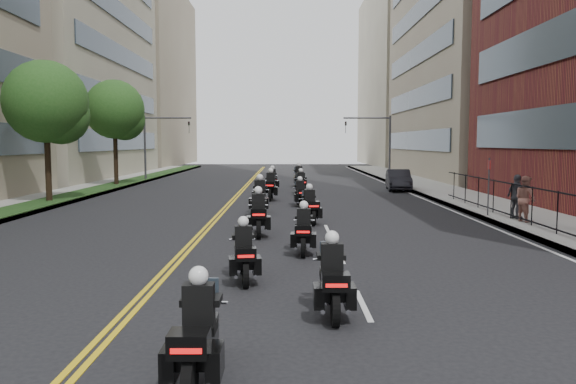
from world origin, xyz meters
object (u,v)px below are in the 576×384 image
(motorcycle_3, at_px, (304,233))
(motorcycle_4, at_px, (258,216))
(pedestrian_b, at_px, (525,199))
(motorcycle_7, at_px, (300,194))
(motorcycle_8, at_px, (271,187))
(motorcycle_1, at_px, (332,282))
(parked_sedan, at_px, (398,180))
(motorcycle_0, at_px, (198,339))
(motorcycle_10, at_px, (273,181))
(motorcycle_5, at_px, (310,208))
(motorcycle_6, at_px, (260,198))
(motorcycle_9, at_px, (301,184))
(motorcycle_2, at_px, (244,256))
(pedestrian_c, at_px, (517,197))
(motorcycle_11, at_px, (299,178))

(motorcycle_3, xyz_separation_m, motorcycle_4, (-1.52, 3.20, 0.07))
(motorcycle_3, xyz_separation_m, pedestrian_b, (9.05, 5.69, 0.45))
(motorcycle_7, relative_size, motorcycle_8, 0.84)
(motorcycle_1, height_order, parked_sedan, motorcycle_1)
(motorcycle_0, relative_size, motorcycle_10, 0.93)
(motorcycle_5, bearing_deg, motorcycle_6, 118.80)
(motorcycle_3, height_order, motorcycle_9, motorcycle_9)
(motorcycle_8, height_order, pedestrian_b, pedestrian_b)
(motorcycle_4, distance_m, motorcycle_9, 16.06)
(motorcycle_4, bearing_deg, pedestrian_b, 9.86)
(motorcycle_4, relative_size, motorcycle_7, 1.13)
(motorcycle_6, xyz_separation_m, motorcycle_9, (2.17, 9.97, -0.07))
(motorcycle_5, relative_size, motorcycle_10, 0.94)
(motorcycle_3, bearing_deg, motorcycle_4, 118.13)
(motorcycle_0, bearing_deg, motorcycle_4, 88.94)
(motorcycle_2, bearing_deg, motorcycle_5, 70.79)
(motorcycle_7, relative_size, pedestrian_b, 1.15)
(motorcycle_2, height_order, motorcycle_10, motorcycle_10)
(motorcycle_8, height_order, motorcycle_10, motorcycle_8)
(pedestrian_c, bearing_deg, motorcycle_2, 116.42)
(motorcycle_9, relative_size, pedestrian_c, 1.22)
(motorcycle_2, bearing_deg, motorcycle_6, 83.44)
(motorcycle_0, height_order, motorcycle_4, motorcycle_4)
(motorcycle_9, bearing_deg, motorcycle_5, -95.11)
(motorcycle_5, bearing_deg, motorcycle_2, -109.38)
(parked_sedan, bearing_deg, motorcycle_10, -171.42)
(motorcycle_2, height_order, parked_sedan, motorcycle_2)
(motorcycle_4, xyz_separation_m, pedestrian_c, (10.56, 3.33, 0.38))
(motorcycle_10, bearing_deg, motorcycle_0, -95.04)
(motorcycle_2, bearing_deg, parked_sedan, 63.46)
(motorcycle_9, height_order, motorcycle_11, motorcycle_11)
(motorcycle_11, bearing_deg, motorcycle_0, -101.07)
(motorcycle_6, distance_m, parked_sedan, 15.80)
(motorcycle_9, distance_m, pedestrian_b, 15.99)
(motorcycle_9, xyz_separation_m, motorcycle_11, (-0.00, 5.59, 0.07))
(motorcycle_0, distance_m, motorcycle_4, 12.34)
(motorcycle_5, bearing_deg, motorcycle_8, 93.58)
(motorcycle_4, xyz_separation_m, motorcycle_5, (1.96, 3.01, -0.05))
(motorcycle_0, bearing_deg, motorcycle_5, 81.88)
(motorcycle_5, relative_size, motorcycle_8, 0.88)
(motorcycle_6, distance_m, pedestrian_c, 11.13)
(motorcycle_10, bearing_deg, pedestrian_c, -59.99)
(motorcycle_7, xyz_separation_m, pedestrian_b, (8.84, -6.74, 0.45))
(motorcycle_0, height_order, parked_sedan, motorcycle_0)
(motorcycle_3, relative_size, motorcycle_4, 0.89)
(motorcycle_3, height_order, pedestrian_c, pedestrian_c)
(motorcycle_3, relative_size, parked_sedan, 0.49)
(motorcycle_2, height_order, motorcycle_5, motorcycle_5)
(motorcycle_7, xyz_separation_m, motorcycle_11, (0.20, 12.31, 0.11))
(motorcycle_6, bearing_deg, motorcycle_11, 83.37)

